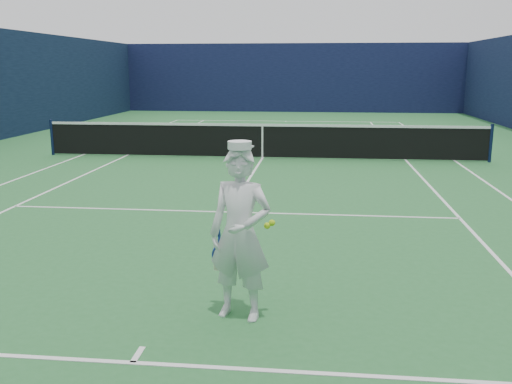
# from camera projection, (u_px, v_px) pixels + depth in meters

# --- Properties ---
(ground) EXTENTS (80.00, 80.00, 0.00)m
(ground) POSITION_uv_depth(u_px,v_px,m) (262.00, 158.00, 16.64)
(ground) COLOR #276832
(ground) RESTS_ON ground
(court_markings) EXTENTS (11.03, 23.83, 0.01)m
(court_markings) POSITION_uv_depth(u_px,v_px,m) (262.00, 158.00, 16.64)
(court_markings) COLOR white
(court_markings) RESTS_ON ground
(windscreen_fence) EXTENTS (20.12, 36.12, 4.00)m
(windscreen_fence) POSITION_uv_depth(u_px,v_px,m) (263.00, 89.00, 16.22)
(windscreen_fence) COLOR #0E1336
(windscreen_fence) RESTS_ON ground
(tennis_net) EXTENTS (12.88, 0.09, 1.07)m
(tennis_net) POSITION_uv_depth(u_px,v_px,m) (262.00, 139.00, 16.53)
(tennis_net) COLOR #141E4C
(tennis_net) RESTS_ON ground
(tennis_player) EXTENTS (0.75, 0.62, 1.87)m
(tennis_player) POSITION_uv_depth(u_px,v_px,m) (240.00, 234.00, 5.87)
(tennis_player) COLOR white
(tennis_player) RESTS_ON ground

